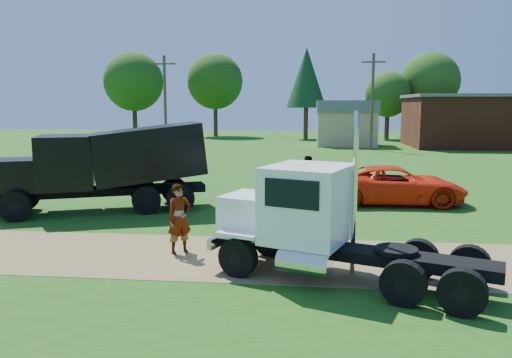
# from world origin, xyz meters

# --- Properties ---
(ground) EXTENTS (140.00, 140.00, 0.00)m
(ground) POSITION_xyz_m (0.00, 0.00, 0.00)
(ground) COLOR #1C5713
(ground) RESTS_ON ground
(dirt_track) EXTENTS (120.00, 4.20, 0.01)m
(dirt_track) POSITION_xyz_m (0.00, 0.00, 0.01)
(dirt_track) COLOR olive
(dirt_track) RESTS_ON ground
(white_semi_tractor) EXTENTS (6.85, 4.31, 4.09)m
(white_semi_tractor) POSITION_xyz_m (0.22, -1.25, 1.40)
(white_semi_tractor) COLOR black
(white_semi_tractor) RESTS_ON ground
(black_dump_truck) EXTENTS (8.20, 5.15, 3.53)m
(black_dump_truck) POSITION_xyz_m (-7.71, 5.70, 1.94)
(black_dump_truck) COLOR black
(black_dump_truck) RESTS_ON ground
(orange_pickup) EXTENTS (5.88, 2.77, 1.62)m
(orange_pickup) POSITION_xyz_m (3.90, 8.37, 0.81)
(orange_pickup) COLOR red
(orange_pickup) RESTS_ON ground
(spectator_a) EXTENTS (0.87, 0.84, 2.02)m
(spectator_a) POSITION_xyz_m (-3.49, 0.20, 1.01)
(spectator_a) COLOR #999999
(spectator_a) RESTS_ON ground
(spectator_b) EXTENTS (1.04, 0.86, 1.93)m
(spectator_b) POSITION_xyz_m (0.08, 9.38, 0.97)
(spectator_b) COLOR #999999
(spectator_b) RESTS_ON ground
(brick_building) EXTENTS (15.40, 10.40, 5.30)m
(brick_building) POSITION_xyz_m (18.00, 40.00, 2.66)
(brick_building) COLOR maroon
(brick_building) RESTS_ON ground
(tan_shed) EXTENTS (6.20, 5.40, 4.70)m
(tan_shed) POSITION_xyz_m (4.00, 40.00, 2.42)
(tan_shed) COLOR tan
(tan_shed) RESTS_ON ground
(utility_poles) EXTENTS (42.20, 0.28, 9.00)m
(utility_poles) POSITION_xyz_m (6.00, 35.00, 4.71)
(utility_poles) COLOR #443226
(utility_poles) RESTS_ON ground
(tree_row) EXTENTS (57.96, 15.17, 11.27)m
(tree_row) POSITION_xyz_m (1.24, 50.70, 6.95)
(tree_row) COLOR #372416
(tree_row) RESTS_ON ground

